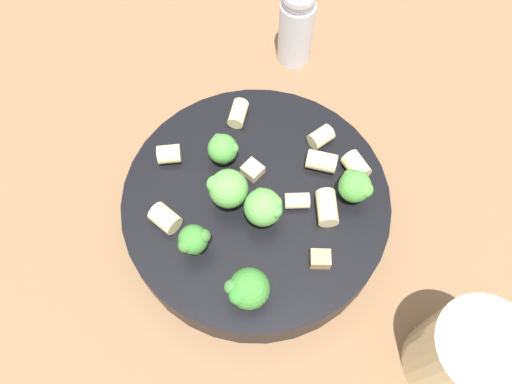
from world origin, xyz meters
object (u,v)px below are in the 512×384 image
(broccoli_floret_0, at_px, (248,289))
(rigatoni_1, at_px, (169,154))
(rigatoni_3, at_px, (322,161))
(broccoli_floret_5, at_px, (355,186))
(rigatoni_0, at_px, (356,166))
(chicken_chunk_1, at_px, (320,259))
(rigatoni_2, at_px, (327,208))
(broccoli_floret_3, at_px, (228,189))
(rigatoni_5, at_px, (165,218))
(drinking_glass, at_px, (459,361))
(broccoli_floret_2, at_px, (194,240))
(broccoli_floret_4, at_px, (264,207))
(rigatoni_6, at_px, (321,137))
(chicken_chunk_0, at_px, (253,170))
(rigatoni_7, at_px, (297,201))
(pepper_shaker, at_px, (297,22))
(broccoli_floret_1, at_px, (223,149))
(pasta_bowl, at_px, (256,205))
(rigatoni_4, at_px, (238,113))

(broccoli_floret_0, xyz_separation_m, rigatoni_1, (0.14, -0.05, -0.01))
(rigatoni_3, bearing_deg, broccoli_floret_5, 170.01)
(rigatoni_0, relative_size, chicken_chunk_1, 1.43)
(broccoli_floret_0, relative_size, rigatoni_2, 1.20)
(broccoli_floret_3, xyz_separation_m, rigatoni_5, (0.03, 0.05, -0.02))
(drinking_glass, bearing_deg, broccoli_floret_2, 17.20)
(broccoli_floret_4, bearing_deg, rigatoni_6, -83.40)
(broccoli_floret_4, distance_m, chicken_chunk_0, 0.05)
(broccoli_floret_2, relative_size, rigatoni_7, 1.71)
(drinking_glass, relative_size, pepper_shaker, 0.86)
(rigatoni_5, xyz_separation_m, rigatoni_6, (-0.05, -0.15, -0.00))
(chicken_chunk_1, bearing_deg, rigatoni_7, -31.31)
(broccoli_floret_1, xyz_separation_m, rigatoni_3, (-0.07, -0.05, -0.01))
(rigatoni_1, bearing_deg, chicken_chunk_0, -150.21)
(rigatoni_0, xyz_separation_m, pepper_shaker, (0.15, -0.10, 0.00))
(broccoli_floret_0, bearing_deg, rigatoni_6, -73.91)
(rigatoni_6, distance_m, drinking_glass, 0.22)
(broccoli_floret_3, bearing_deg, rigatoni_5, 60.24)
(broccoli_floret_3, xyz_separation_m, chicken_chunk_0, (0.00, -0.04, -0.02))
(broccoli_floret_3, distance_m, drinking_glass, 0.22)
(rigatoni_6, xyz_separation_m, chicken_chunk_0, (0.03, 0.07, -0.00))
(rigatoni_3, height_order, chicken_chunk_0, rigatoni_3)
(rigatoni_1, bearing_deg, rigatoni_6, -131.77)
(broccoli_floret_4, height_order, chicken_chunk_1, broccoli_floret_4)
(broccoli_floret_0, relative_size, pepper_shaker, 0.35)
(rigatoni_6, relative_size, pepper_shaker, 0.21)
(rigatoni_0, relative_size, rigatoni_2, 0.79)
(broccoli_floret_0, bearing_deg, broccoli_floret_4, -60.53)
(pasta_bowl, bearing_deg, broccoli_floret_4, 147.47)
(rigatoni_1, distance_m, rigatoni_5, 0.06)
(broccoli_floret_3, height_order, rigatoni_3, broccoli_floret_3)
(rigatoni_2, height_order, pepper_shaker, pepper_shaker)
(chicken_chunk_0, bearing_deg, broccoli_floret_2, 98.62)
(rigatoni_7, distance_m, chicken_chunk_0, 0.05)
(broccoli_floret_3, relative_size, rigatoni_0, 1.81)
(drinking_glass, bearing_deg, rigatoni_7, -7.16)
(rigatoni_4, distance_m, rigatoni_6, 0.08)
(broccoli_floret_4, relative_size, drinking_glass, 0.47)
(chicken_chunk_1, bearing_deg, rigatoni_3, -53.32)
(pasta_bowl, relative_size, broccoli_floret_3, 5.57)
(broccoli_floret_3, distance_m, rigatoni_1, 0.07)
(broccoli_floret_0, distance_m, pepper_shaker, 0.29)
(broccoli_floret_3, xyz_separation_m, rigatoni_7, (-0.05, -0.04, -0.02))
(broccoli_floret_2, relative_size, rigatoni_0, 1.53)
(pasta_bowl, bearing_deg, rigatoni_3, -111.25)
(rigatoni_7, xyz_separation_m, drinking_glass, (-0.17, 0.02, -0.01))
(pasta_bowl, relative_size, chicken_chunk_1, 14.47)
(rigatoni_4, xyz_separation_m, rigatoni_6, (-0.07, -0.03, 0.00))
(rigatoni_2, relative_size, rigatoni_7, 1.40)
(broccoli_floret_4, relative_size, rigatoni_3, 1.54)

